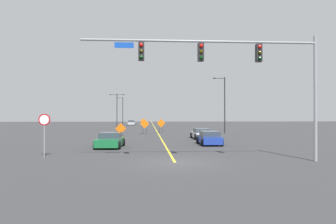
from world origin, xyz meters
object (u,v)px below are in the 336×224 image
at_px(car_silver_passing, 131,123).
at_px(car_white_approaching, 202,134).
at_px(traffic_signal_assembly, 234,63).
at_px(construction_sign_right_lane, 161,124).
at_px(car_blue_mid, 209,138).
at_px(street_lamp_near_left, 117,107).
at_px(street_lamp_mid_left, 224,102).
at_px(street_lamp_far_left, 122,110).
at_px(construction_sign_left_shoulder, 121,130).
at_px(construction_sign_right_shoulder, 143,122).
at_px(stop_sign, 44,127).
at_px(construction_sign_median_far, 145,125).
at_px(car_green_distant, 110,140).

bearing_deg(car_silver_passing, car_white_approaching, -77.67).
distance_m(traffic_signal_assembly, construction_sign_right_lane, 30.58).
bearing_deg(construction_sign_right_lane, car_silver_passing, 100.20).
height_order(car_silver_passing, car_blue_mid, car_silver_passing).
xyz_separation_m(street_lamp_near_left, construction_sign_right_lane, (8.68, -20.53, -2.99)).
height_order(street_lamp_mid_left, street_lamp_far_left, street_lamp_mid_left).
xyz_separation_m(street_lamp_mid_left, street_lamp_far_left, (-18.10, 40.07, -0.44)).
relative_size(street_lamp_far_left, construction_sign_left_shoulder, 3.91).
bearing_deg(construction_sign_left_shoulder, street_lamp_mid_left, 43.05).
xyz_separation_m(construction_sign_right_lane, car_silver_passing, (-6.36, 35.34, -0.74)).
relative_size(construction_sign_left_shoulder, car_blue_mid, 0.50).
bearing_deg(street_lamp_far_left, construction_sign_right_shoulder, -68.95).
xyz_separation_m(stop_sign, construction_sign_right_shoulder, (5.77, 50.00, -0.79)).
relative_size(street_lamp_near_left, car_silver_passing, 1.68).
bearing_deg(car_silver_passing, street_lamp_near_left, -98.90).
bearing_deg(stop_sign, construction_sign_right_lane, 72.20).
bearing_deg(car_silver_passing, construction_sign_median_far, -84.22).
xyz_separation_m(street_lamp_far_left, car_white_approaching, (12.96, -50.30, -3.56)).
bearing_deg(street_lamp_mid_left, stop_sign, -125.66).
height_order(street_lamp_far_left, construction_sign_right_lane, street_lamp_far_left).
bearing_deg(traffic_signal_assembly, street_lamp_near_left, 102.96).
bearing_deg(street_lamp_far_left, car_white_approaching, -75.55).
relative_size(stop_sign, construction_sign_right_lane, 1.33).
bearing_deg(construction_sign_median_far, car_silver_passing, 95.78).
bearing_deg(car_white_approaching, construction_sign_right_shoulder, 101.46).
bearing_deg(car_green_distant, traffic_signal_assembly, -46.66).
height_order(construction_sign_right_shoulder, car_silver_passing, construction_sign_right_shoulder).
height_order(construction_sign_left_shoulder, construction_sign_right_shoulder, construction_sign_right_shoulder).
relative_size(street_lamp_mid_left, car_blue_mid, 2.16).
distance_m(construction_sign_left_shoulder, construction_sign_right_shoulder, 38.11).
distance_m(car_silver_passing, car_blue_mid, 55.82).
bearing_deg(construction_sign_median_far, traffic_signal_assembly, -78.64).
height_order(stop_sign, street_lamp_far_left, street_lamp_far_left).
distance_m(construction_sign_median_far, construction_sign_left_shoulder, 12.80).
distance_m(street_lamp_far_left, construction_sign_right_lane, 38.92).
distance_m(construction_sign_right_lane, construction_sign_right_shoulder, 22.81).
bearing_deg(construction_sign_left_shoulder, construction_sign_right_lane, 72.48).
bearing_deg(construction_sign_left_shoulder, car_blue_mid, -26.06).
distance_m(construction_sign_right_shoulder, car_silver_passing, 13.17).
relative_size(traffic_signal_assembly, car_white_approaching, 3.29).
bearing_deg(street_lamp_mid_left, car_white_approaching, -116.67).
bearing_deg(construction_sign_right_shoulder, construction_sign_right_lane, -82.39).
bearing_deg(car_white_approaching, stop_sign, -130.88).
distance_m(street_lamp_near_left, car_silver_passing, 15.44).
bearing_deg(car_green_distant, street_lamp_mid_left, 52.81).
relative_size(construction_sign_left_shoulder, car_green_distant, 0.47).
bearing_deg(construction_sign_right_shoulder, street_lamp_mid_left, -63.78).
distance_m(construction_sign_left_shoulder, car_blue_mid, 9.44).
relative_size(street_lamp_mid_left, car_green_distant, 2.04).
height_order(stop_sign, car_blue_mid, stop_sign).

